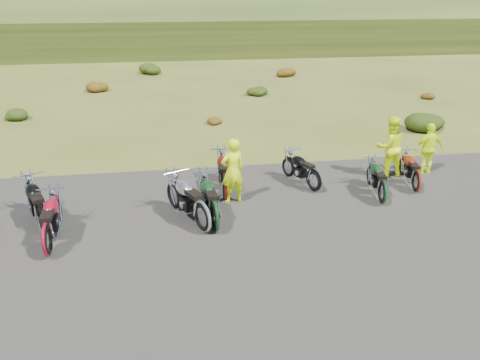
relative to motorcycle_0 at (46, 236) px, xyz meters
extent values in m
plane|color=#3F4818|center=(5.35, -0.12, 0.00)|extent=(300.00, 300.00, 0.00)
cube|color=black|center=(5.35, -2.12, 0.00)|extent=(20.00, 12.00, 0.04)
cube|color=#273913|center=(5.35, 109.88, 0.00)|extent=(300.00, 90.00, 9.17)
ellipsoid|color=black|center=(-3.75, 11.18, 0.31)|extent=(1.03, 1.03, 0.61)
ellipsoid|color=#5D2A0B|center=(-0.85, 16.48, 0.38)|extent=(1.30, 1.30, 0.77)
ellipsoid|color=black|center=(2.05, 21.78, 0.46)|extent=(1.56, 1.56, 0.92)
ellipsoid|color=#5D2A0B|center=(4.95, 9.08, 0.23)|extent=(0.77, 0.77, 0.45)
ellipsoid|color=black|center=(7.85, 14.38, 0.31)|extent=(1.03, 1.03, 0.61)
ellipsoid|color=#5D2A0B|center=(10.75, 19.68, 0.38)|extent=(1.30, 1.30, 0.77)
ellipsoid|color=black|center=(13.65, 6.98, 0.46)|extent=(1.56, 1.56, 0.92)
ellipsoid|color=#5D2A0B|center=(16.55, 12.28, 0.23)|extent=(0.77, 0.77, 0.45)
imported|color=#CCE80C|center=(4.73, 1.16, 0.92)|extent=(0.77, 0.62, 1.83)
imported|color=#CCE80C|center=(9.78, 2.34, 0.96)|extent=(1.00, 0.81, 1.92)
imported|color=#CCE80C|center=(11.14, 2.40, 0.82)|extent=(0.99, 0.48, 1.63)
camera|label=1|loc=(3.16, -10.49, 5.63)|focal=35.00mm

